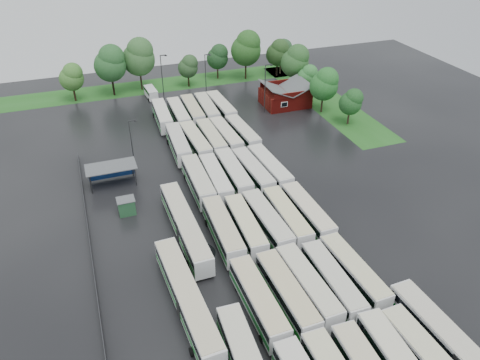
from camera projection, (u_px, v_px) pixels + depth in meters
name	position (u px, v px, depth m)	size (l,w,h in m)	color
ground	(255.00, 240.00, 66.56)	(160.00, 160.00, 0.00)	black
brick_building	(285.00, 97.00, 106.47)	(10.07, 8.60, 5.39)	maroon
wash_shed	(111.00, 168.00, 77.55)	(8.20, 4.20, 3.58)	#2D2D30
utility_hut	(126.00, 206.00, 71.23)	(2.70, 2.20, 2.62)	#204E2C
grass_strip_north	(170.00, 84.00, 118.68)	(80.00, 10.00, 0.01)	#1F591A
grass_strip_east	(323.00, 99.00, 110.35)	(10.00, 50.00, 0.01)	#1F591A
west_fence	(89.00, 236.00, 66.24)	(0.10, 50.00, 1.20)	#2D2D30
bus_r1c0	(258.00, 301.00, 54.18)	(2.86, 12.76, 3.54)	silver
bus_r1c1	(287.00, 294.00, 55.11)	(2.98, 12.79, 3.55)	silver
bus_r1c2	(308.00, 286.00, 56.23)	(3.08, 12.73, 3.52)	silver
bus_r1c3	(332.00, 281.00, 56.92)	(2.75, 12.39, 3.44)	silver
bus_r1c4	(353.00, 272.00, 58.23)	(3.14, 12.53, 3.46)	silver
bus_r2c0	(223.00, 230.00, 65.25)	(3.13, 13.04, 3.61)	silver
bus_r2c1	(245.00, 226.00, 66.06)	(3.06, 12.50, 3.46)	silver
bus_r2c2	(267.00, 221.00, 66.92)	(3.10, 12.91, 3.57)	silver
bus_r2c3	(287.00, 217.00, 67.79)	(2.81, 12.64, 3.51)	silver
bus_r2c4	(307.00, 213.00, 68.80)	(2.90, 12.70, 3.52)	silver
bus_r3c0	(198.00, 181.00, 76.03)	(3.02, 13.02, 3.61)	silver
bus_r3c1	(216.00, 179.00, 76.74)	(3.07, 12.56, 3.47)	silver
bus_r3c2	(233.00, 174.00, 78.01)	(2.94, 12.97, 3.60)	silver
bus_r3c3	(253.00, 172.00, 78.58)	(3.28, 12.78, 3.52)	silver
bus_r3c4	(269.00, 168.00, 79.48)	(3.36, 12.93, 3.57)	silver
bus_r4c0	(178.00, 144.00, 87.06)	(3.29, 12.83, 3.54)	silver
bus_r4c1	(195.00, 142.00, 87.64)	(3.19, 12.93, 3.57)	silver
bus_r4c2	(211.00, 139.00, 88.93)	(2.72, 12.48, 3.47)	silver
bus_r4c3	(226.00, 136.00, 89.79)	(3.07, 12.52, 3.46)	silver
bus_r4c4	(243.00, 134.00, 90.78)	(3.23, 12.43, 3.43)	silver
bus_r5c0	(162.00, 116.00, 97.77)	(3.21, 12.54, 3.46)	silver
bus_r5c1	(179.00, 114.00, 98.44)	(2.90, 12.45, 3.45)	silver
bus_r5c2	(193.00, 111.00, 99.76)	(3.01, 12.53, 3.47)	silver
bus_r5c3	(207.00, 109.00, 100.60)	(3.15, 12.71, 3.51)	silver
bus_r5c4	(221.00, 107.00, 101.40)	(3.14, 12.80, 3.54)	silver
artic_bus_west_b	(185.00, 226.00, 66.01)	(3.03, 19.19, 3.55)	silver
artic_bus_west_c	(187.00, 298.00, 54.44)	(3.69, 19.46, 3.59)	silver
artic_bus_east	(459.00, 356.00, 47.80)	(3.59, 19.52, 3.60)	silver
minibus	(151.00, 93.00, 110.13)	(2.46, 5.76, 2.46)	white
tree_north_0	(72.00, 77.00, 106.35)	(5.50, 5.50, 9.12)	#321F15
tree_north_1	(111.00, 63.00, 108.32)	(7.40, 7.40, 12.26)	black
tree_north_2	(139.00, 56.00, 111.15)	(7.76, 7.76, 12.86)	black
tree_north_3	(188.00, 66.00, 114.59)	(4.89, 4.88, 8.08)	black
tree_north_4	(218.00, 56.00, 119.05)	(5.46, 5.46, 9.04)	#332316
tree_north_5	(247.00, 48.00, 117.58)	(7.61, 7.61, 12.60)	#2E2213
tree_north_6	(278.00, 52.00, 120.48)	(5.90, 5.90, 9.77)	black
tree_east_0	(352.00, 102.00, 96.17)	(4.76, 4.74, 7.85)	#3A291E
tree_east_1	(325.00, 84.00, 100.58)	(6.16, 6.16, 10.21)	#2F1F16
tree_east_2	(308.00, 76.00, 109.28)	(4.70, 4.68, 7.75)	black
tree_east_3	(296.00, 61.00, 111.83)	(6.77, 6.77, 11.21)	black
tree_east_4	(282.00, 52.00, 121.97)	(5.63, 5.63, 9.33)	#352A1D
lamp_post_ne	(266.00, 85.00, 100.56)	(1.67, 0.33, 10.86)	#2D2D30
lamp_post_nw	(132.00, 141.00, 80.59)	(1.43, 0.28, 9.26)	#2D2D30
lamp_post_back_w	(163.00, 74.00, 106.77)	(1.64, 0.32, 10.64)	#2D2D30
lamp_post_back_e	(206.00, 72.00, 108.90)	(1.55, 0.30, 10.07)	#2D2D30
puddle_1	(409.00, 342.00, 51.64)	(4.61, 4.61, 0.01)	black
puddle_2	(199.00, 253.00, 64.08)	(4.51, 4.51, 0.01)	black
puddle_3	(302.00, 231.00, 68.30)	(5.07, 5.07, 0.01)	black
puddle_4	(392.00, 302.00, 56.53)	(2.37, 2.37, 0.01)	black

